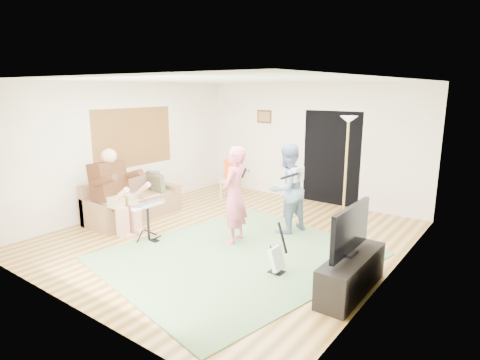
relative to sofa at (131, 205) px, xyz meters
name	(u,v)px	position (x,y,z in m)	size (l,w,h in m)	color
floor	(229,236)	(2.29, 0.34, -0.26)	(6.00, 6.00, 0.00)	brown
walls	(229,162)	(2.29, 0.34, 1.09)	(5.50, 6.00, 2.70)	#EDE5CD
ceiling	(228,81)	(2.29, 0.34, 2.44)	(6.00, 6.00, 0.00)	white
window_blinds	(134,137)	(-0.46, 0.54, 1.29)	(2.05, 2.05, 0.00)	olive
doorway	(331,158)	(2.84, 3.33, 0.79)	(2.10, 2.10, 0.00)	black
picture_frame	(264,117)	(1.04, 3.33, 1.64)	(0.42, 0.03, 0.32)	#3F2314
area_rug	(237,256)	(2.92, -0.28, -0.25)	(3.27, 3.83, 0.02)	#587E4D
sofa	(131,205)	(0.00, 0.00, 0.00)	(0.79, 1.93, 0.78)	#896444
drummer	(116,199)	(0.44, -0.65, 0.33)	(0.99, 0.55, 1.52)	#482714
drum_kit	(148,224)	(1.29, -0.65, 0.04)	(0.37, 0.66, 0.68)	black
singer	(234,195)	(2.52, 0.18, 0.57)	(0.60, 0.40, 1.65)	#CF5A71
microphone	(244,173)	(2.72, 0.18, 0.98)	(0.06, 0.06, 0.24)	black
guitarist	(287,189)	(2.98, 1.14, 0.55)	(0.79, 0.62, 1.63)	#7183A6
guitar_held	(297,174)	(3.18, 1.14, 0.85)	(0.12, 0.60, 0.26)	silver
guitar_spare	(277,259)	(3.74, -0.42, -0.04)	(0.28, 0.25, 0.78)	black
torchiere_lamp	(347,150)	(3.58, 2.34, 1.16)	(0.37, 0.37, 2.07)	black
dining_chair	(231,184)	(0.69, 2.41, 0.06)	(0.49, 0.52, 0.91)	beige
tv_cabinet	(351,274)	(4.79, -0.31, -0.01)	(0.40, 1.40, 0.50)	black
television	(350,229)	(4.74, -0.31, 0.59)	(0.06, 1.09, 0.60)	black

